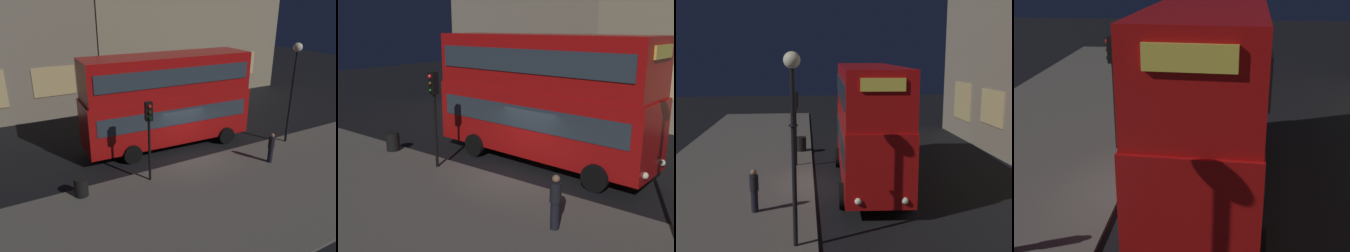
# 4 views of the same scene
# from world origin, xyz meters

# --- Properties ---
(ground_plane) EXTENTS (80.00, 80.00, 0.00)m
(ground_plane) POSITION_xyz_m (0.00, 0.00, 0.00)
(ground_plane) COLOR black
(sidewalk_slab) EXTENTS (44.00, 7.79, 0.12)m
(sidewalk_slab) POSITION_xyz_m (0.00, -4.45, 0.06)
(sidewalk_slab) COLOR #5B564F
(sidewalk_slab) RESTS_ON ground
(building_with_clock) EXTENTS (17.04, 7.61, 15.35)m
(building_with_clock) POSITION_xyz_m (-4.92, 13.64, 7.68)
(building_with_clock) COLOR gray
(building_with_clock) RESTS_ON ground
(double_decker_bus) EXTENTS (9.86, 3.20, 5.33)m
(double_decker_bus) POSITION_xyz_m (-0.28, 1.93, 2.98)
(double_decker_bus) COLOR #B20F0F
(double_decker_bus) RESTS_ON ground
(traffic_light_near_kerb) EXTENTS (0.35, 0.38, 3.82)m
(traffic_light_near_kerb) POSITION_xyz_m (-3.07, -1.42, 2.88)
(traffic_light_near_kerb) COLOR black
(traffic_light_near_kerb) RESTS_ON sidewalk_slab
(street_lamp) EXTENTS (0.49, 0.49, 5.80)m
(street_lamp) POSITION_xyz_m (6.09, -1.24, 4.31)
(street_lamp) COLOR black
(street_lamp) RESTS_ON sidewalk_slab
(pedestrian) EXTENTS (0.33, 0.33, 1.61)m
(pedestrian) POSITION_xyz_m (3.23, -2.79, 0.95)
(pedestrian) COLOR black
(pedestrian) RESTS_ON sidewalk_slab
(litter_bin) EXTENTS (0.60, 0.60, 0.84)m
(litter_bin) POSITION_xyz_m (-6.25, -1.16, 0.54)
(litter_bin) COLOR black
(litter_bin) RESTS_ON sidewalk_slab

